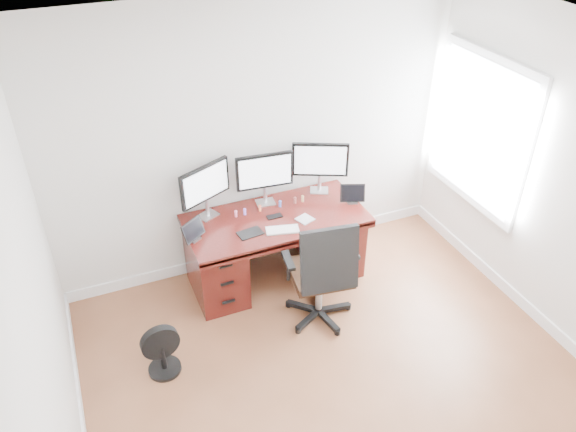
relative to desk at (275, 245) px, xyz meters
name	(u,v)px	position (x,y,z in m)	size (l,w,h in m)	color
ground	(363,419)	(0.00, -1.83, -0.40)	(4.50, 4.50, 0.00)	brown
back_wall	(257,140)	(0.00, 0.42, 0.95)	(4.00, 0.10, 2.70)	silver
desk	(275,245)	(0.00, 0.00, 0.00)	(1.70, 0.80, 0.75)	#43110D
office_chair	(321,288)	(0.16, -0.72, -0.03)	(0.68, 0.68, 1.13)	black
floor_fan	(162,351)	(-1.30, -0.77, -0.17)	(0.32, 0.27, 0.47)	black
monitor_left	(205,185)	(-0.58, 0.24, 0.68)	(0.51, 0.27, 0.53)	silver
monitor_center	(265,173)	(0.00, 0.24, 0.68)	(0.55, 0.16, 0.53)	silver
monitor_right	(320,161)	(0.58, 0.24, 0.68)	(0.51, 0.27, 0.53)	silver
tablet_left	(194,232)	(-0.80, -0.08, 0.43)	(0.24, 0.19, 0.19)	silver
tablet_right	(353,195)	(0.79, -0.08, 0.43)	(0.25, 0.15, 0.19)	silver
keyboard	(282,230)	(-0.02, -0.26, 0.36)	(0.30, 0.13, 0.01)	white
trackpad	(305,219)	(0.24, -0.18, 0.35)	(0.14, 0.14, 0.01)	silver
drawing_tablet	(250,233)	(-0.31, -0.19, 0.35)	(0.22, 0.14, 0.01)	black
phone	(274,216)	(-0.01, -0.02, 0.35)	(0.14, 0.07, 0.01)	black
figurine_pink	(236,213)	(-0.34, 0.12, 0.39)	(0.03, 0.03, 0.07)	pink
figurine_purple	(245,211)	(-0.25, 0.12, 0.39)	(0.03, 0.03, 0.07)	#8A5FD2
figurine_orange	(260,208)	(-0.10, 0.12, 0.39)	(0.03, 0.03, 0.07)	#FB7849
figurine_blue	(280,203)	(0.11, 0.12, 0.39)	(0.03, 0.03, 0.07)	#476DD9
figurine_brown	(295,200)	(0.26, 0.12, 0.39)	(0.03, 0.03, 0.07)	#934B41
figurine_yellow	(303,198)	(0.34, 0.12, 0.39)	(0.03, 0.03, 0.07)	tan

